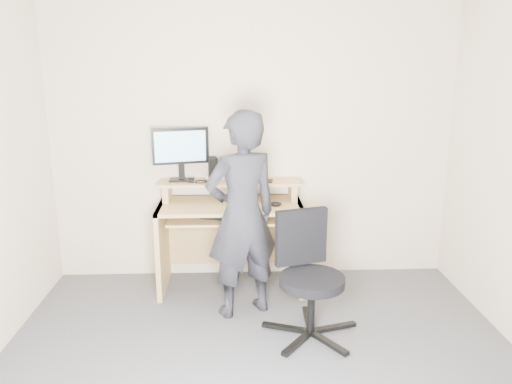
{
  "coord_description": "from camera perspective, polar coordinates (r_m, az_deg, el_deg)",
  "views": [
    {
      "loc": [
        -0.15,
        -2.57,
        1.89
      ],
      "look_at": [
        -0.0,
        1.05,
        0.95
      ],
      "focal_mm": 35.0,
      "sensor_mm": 36.0,
      "label": 1
    }
  ],
  "objects": [
    {
      "name": "back_wall",
      "position": [
        4.37,
        -0.37,
        6.12
      ],
      "size": [
        3.5,
        0.02,
        2.5
      ],
      "primitive_type": "cube",
      "color": "beige",
      "rests_on": "ground"
    },
    {
      "name": "desk",
      "position": [
        4.31,
        -2.91,
        -3.61
      ],
      "size": [
        1.2,
        0.6,
        0.91
      ],
      "color": "tan",
      "rests_on": "ground"
    },
    {
      "name": "monitor",
      "position": [
        4.27,
        -8.6,
        4.83
      ],
      "size": [
        0.47,
        0.15,
        0.45
      ],
      "rotation": [
        0.0,
        0.0,
        0.24
      ],
      "color": "black",
      "rests_on": "desk"
    },
    {
      "name": "external_drive",
      "position": [
        4.28,
        -4.92,
        2.63
      ],
      "size": [
        0.09,
        0.14,
        0.2
      ],
      "primitive_type": "cube",
      "rotation": [
        0.0,
        0.0,
        0.16
      ],
      "color": "black",
      "rests_on": "desk"
    },
    {
      "name": "travel_mug",
      "position": [
        4.25,
        -2.07,
        2.48
      ],
      "size": [
        0.08,
        0.08,
        0.18
      ],
      "primitive_type": "cylinder",
      "rotation": [
        0.0,
        0.0,
        0.01
      ],
      "color": "silver",
      "rests_on": "desk"
    },
    {
      "name": "smartphone",
      "position": [
        4.25,
        1.44,
        1.28
      ],
      "size": [
        0.09,
        0.14,
        0.01
      ],
      "primitive_type": "cube",
      "rotation": [
        0.0,
        0.0,
        -0.16
      ],
      "color": "black",
      "rests_on": "desk"
    },
    {
      "name": "charger",
      "position": [
        4.24,
        -7.43,
        1.3
      ],
      "size": [
        0.05,
        0.05,
        0.03
      ],
      "primitive_type": "cube",
      "rotation": [
        0.0,
        0.0,
        0.13
      ],
      "color": "black",
      "rests_on": "desk"
    },
    {
      "name": "headphones",
      "position": [
        4.37,
        -4.66,
        1.64
      ],
      "size": [
        0.19,
        0.19,
        0.06
      ],
      "primitive_type": "torus",
      "rotation": [
        0.26,
        0.0,
        0.24
      ],
      "color": "silver",
      "rests_on": "desk"
    },
    {
      "name": "keyboard",
      "position": [
        4.11,
        -3.03,
        -2.78
      ],
      "size": [
        0.49,
        0.3,
        0.03
      ],
      "primitive_type": "cube",
      "rotation": [
        0.0,
        0.0,
        -0.29
      ],
      "color": "black",
      "rests_on": "desk"
    },
    {
      "name": "mouse",
      "position": [
        4.09,
        2.28,
        -1.38
      ],
      "size": [
        0.11,
        0.09,
        0.04
      ],
      "primitive_type": "ellipsoid",
      "rotation": [
        0.0,
        0.0,
        -0.27
      ],
      "color": "black",
      "rests_on": "desk"
    },
    {
      "name": "office_chair",
      "position": [
        3.56,
        5.96,
        -8.97
      ],
      "size": [
        0.69,
        0.66,
        0.87
      ],
      "rotation": [
        0.0,
        0.0,
        0.28
      ],
      "color": "black",
      "rests_on": "ground"
    },
    {
      "name": "person",
      "position": [
        3.72,
        -1.63,
        -2.71
      ],
      "size": [
        0.68,
        0.58,
        1.57
      ],
      "primitive_type": "imported",
      "rotation": [
        0.0,
        0.0,
        3.57
      ],
      "color": "black",
      "rests_on": "ground"
    }
  ]
}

